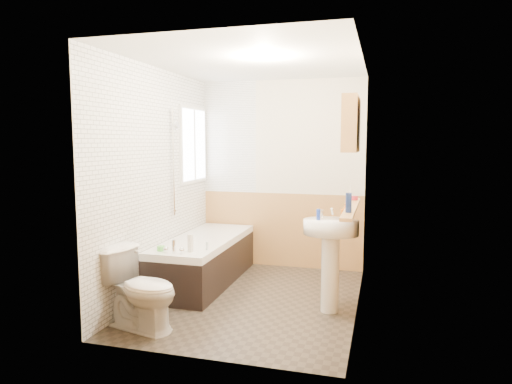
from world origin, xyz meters
TOP-DOWN VIEW (x-y plane):
  - floor at (0.00, 0.00)m, footprint 2.80×2.80m
  - ceiling at (0.00, 0.00)m, footprint 2.80×2.80m
  - wall_back at (0.00, 1.41)m, footprint 2.20×0.02m
  - wall_front at (0.00, -1.41)m, footprint 2.20×0.02m
  - wall_left at (-1.11, 0.00)m, footprint 0.02×2.80m
  - wall_right at (1.11, 0.00)m, footprint 0.02×2.80m
  - wainscot_right at (1.09, 0.00)m, footprint 0.01×2.80m
  - wainscot_front at (0.00, -1.39)m, footprint 2.20×0.01m
  - wainscot_back at (0.00, 1.39)m, footprint 2.20×0.01m
  - tile_cladding_left at (-1.09, 0.00)m, footprint 0.01×2.80m
  - tile_return_back at (-0.73, 1.39)m, footprint 0.75×0.01m
  - window at (-1.06, 0.95)m, footprint 0.03×0.79m
  - bathtub at (-0.73, 0.44)m, footprint 0.70×1.84m
  - shower_riser at (-1.04, 0.31)m, footprint 0.11×0.08m
  - toilet at (-0.76, -1.00)m, footprint 0.82×0.58m
  - sink at (0.84, -0.12)m, footprint 0.54×0.44m
  - pine_shelf at (1.04, -0.25)m, footprint 0.10×1.34m
  - medicine_cabinet at (1.01, -0.14)m, footprint 0.15×0.58m
  - foam_can at (1.04, -0.60)m, footprint 0.06×0.06m
  - green_bottle at (1.04, -0.43)m, footprint 0.05×0.05m
  - black_jar at (1.04, 0.27)m, footprint 0.07×0.07m
  - soap_bottle at (0.98, -0.16)m, footprint 0.11×0.19m
  - clear_bottle at (0.72, -0.15)m, footprint 0.04×0.04m
  - blue_gel at (-0.59, -0.27)m, footprint 0.06×0.05m
  - cream_jar at (-0.91, -0.31)m, footprint 0.09×0.09m
  - orange_bottle at (-0.46, -0.14)m, footprint 0.03×0.03m

SIDE VIEW (x-z plane):
  - floor at x=0.00m, z-range 0.00..0.00m
  - bathtub at x=-0.73m, z-range -0.06..0.63m
  - toilet at x=-0.76m, z-range 0.00..0.73m
  - wainscot_right at x=1.09m, z-range 0.00..1.00m
  - wainscot_front at x=0.00m, z-range 0.00..1.00m
  - wainscot_back at x=0.00m, z-range 0.00..1.00m
  - cream_jar at x=-0.91m, z-range 0.55..0.60m
  - orange_bottle at x=-0.46m, z-range 0.55..0.63m
  - blue_gel at x=-0.59m, z-range 0.55..0.73m
  - sink at x=0.84m, z-range 0.14..1.18m
  - soap_bottle at x=0.98m, z-range 0.93..1.01m
  - clear_bottle at x=0.72m, z-range 0.93..1.04m
  - pine_shelf at x=1.04m, z-range 1.05..1.08m
  - black_jar at x=1.04m, z-range 1.08..1.13m
  - foam_can at x=1.04m, z-range 1.08..1.25m
  - green_bottle at x=1.04m, z-range 1.08..1.33m
  - wall_back at x=0.00m, z-range 0.00..2.50m
  - wall_front at x=0.00m, z-range 0.00..2.50m
  - wall_left at x=-1.11m, z-range 0.00..2.50m
  - wall_right at x=1.11m, z-range 0.00..2.50m
  - tile_cladding_left at x=-1.09m, z-range 0.00..2.50m
  - shower_riser at x=-1.04m, z-range 0.93..2.19m
  - window at x=-1.06m, z-range 1.15..2.15m
  - tile_return_back at x=-0.73m, z-range 1.00..2.50m
  - medicine_cabinet at x=1.01m, z-range 1.59..2.12m
  - ceiling at x=0.00m, z-range 2.50..2.50m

